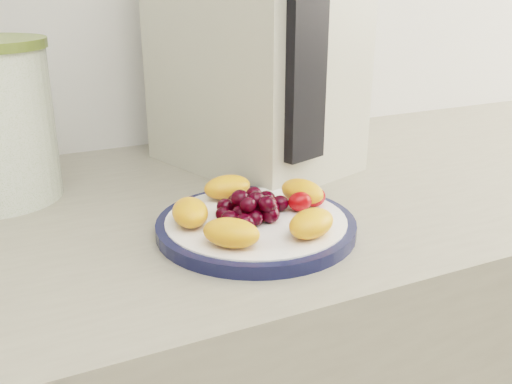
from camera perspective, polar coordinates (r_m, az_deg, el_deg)
name	(u,v)px	position (r m, az deg, el deg)	size (l,w,h in m)	color
plate_rim	(256,226)	(0.67, 0.00, -3.43)	(0.23, 0.23, 0.01)	#131837
plate_face	(256,225)	(0.67, 0.00, -3.35)	(0.21, 0.21, 0.02)	white
appliance_body	(254,48)	(0.88, -0.21, 14.24)	(0.21, 0.29, 0.36)	#BAB6A2
appliance_panel	(306,56)	(0.74, 4.98, 13.36)	(0.06, 0.02, 0.27)	black
fruit_plate	(256,207)	(0.66, -0.04, -1.54)	(0.20, 0.20, 0.03)	orange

